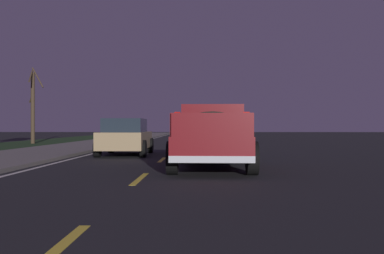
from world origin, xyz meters
TOP-DOWN VIEW (x-y plane):
  - ground at (27.00, 0.00)m, footprint 144.00×144.00m
  - sidewalk_shoulder at (27.00, 5.70)m, footprint 108.00×4.00m
  - grass_verge at (27.00, 10.70)m, footprint 108.00×6.00m
  - lane_markings at (29.45, 2.51)m, footprint 108.24×3.54m
  - pickup_truck at (12.93, -1.75)m, footprint 5.48×2.39m
  - sedan_blue at (19.35, -1.98)m, footprint 4.43×2.07m
  - sedan_tan at (18.86, 1.77)m, footprint 4.43×2.07m
  - bare_tree_far at (31.61, 10.52)m, footprint 2.13×1.48m

SIDE VIEW (x-z plane):
  - ground at x=27.00m, z-range 0.00..0.00m
  - grass_verge at x=27.00m, z-range 0.00..0.01m
  - lane_markings at x=29.45m, z-range 0.00..0.01m
  - sidewalk_shoulder at x=27.00m, z-range 0.00..0.12m
  - sedan_blue at x=19.35m, z-range 0.01..1.55m
  - sedan_tan at x=18.86m, z-range 0.01..1.55m
  - pickup_truck at x=12.93m, z-range 0.05..1.92m
  - bare_tree_far at x=31.61m, z-range 0.00..5.42m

